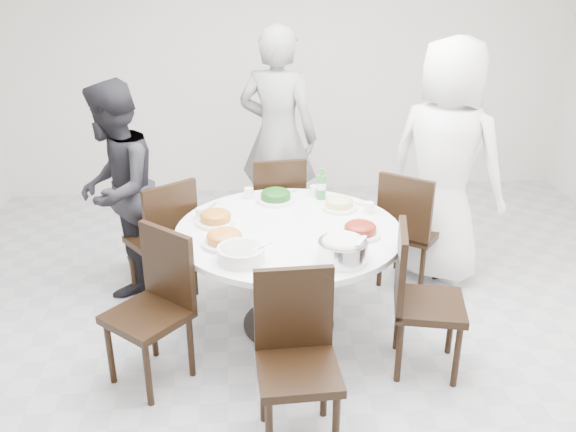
{
  "coord_description": "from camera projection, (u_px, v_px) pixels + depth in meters",
  "views": [
    {
      "loc": [
        -0.57,
        -3.36,
        2.43
      ],
      "look_at": [
        -0.24,
        0.33,
        0.82
      ],
      "focal_mm": 38.0,
      "sensor_mm": 36.0,
      "label": 1
    }
  ],
  "objects": [
    {
      "name": "floor",
      "position": [
        328.0,
        346.0,
        4.09
      ],
      "size": [
        6.0,
        6.0,
        0.01
      ],
      "primitive_type": "cube",
      "color": "#B2B3B7",
      "rests_on": "ground"
    },
    {
      "name": "wall_back",
      "position": [
        288.0,
        61.0,
        6.27
      ],
      "size": [
        6.0,
        0.01,
        2.8
      ],
      "primitive_type": "cube",
      "color": "silver",
      "rests_on": "ground"
    },
    {
      "name": "dining_table",
      "position": [
        289.0,
        278.0,
        4.18
      ],
      "size": [
        1.5,
        1.5,
        0.75
      ],
      "primitive_type": "cylinder",
      "color": "white",
      "rests_on": "floor"
    },
    {
      "name": "chair_ne",
      "position": [
        412.0,
        228.0,
        4.7
      ],
      "size": [
        0.59,
        0.59,
        0.95
      ],
      "primitive_type": "cube",
      "rotation": [
        0.0,
        0.0,
        2.49
      ],
      "color": "black",
      "rests_on": "floor"
    },
    {
      "name": "chair_n",
      "position": [
        277.0,
        208.0,
        5.06
      ],
      "size": [
        0.45,
        0.45,
        0.95
      ],
      "primitive_type": "cube",
      "rotation": [
        0.0,
        0.0,
        3.21
      ],
      "color": "black",
      "rests_on": "floor"
    },
    {
      "name": "chair_nw",
      "position": [
        161.0,
        238.0,
        4.54
      ],
      "size": [
        0.59,
        0.59,
        0.95
      ],
      "primitive_type": "cube",
      "rotation": [
        0.0,
        0.0,
        3.76
      ],
      "color": "black",
      "rests_on": "floor"
    },
    {
      "name": "chair_sw",
      "position": [
        147.0,
        313.0,
        3.59
      ],
      "size": [
        0.59,
        0.59,
        0.95
      ],
      "primitive_type": "cube",
      "rotation": [
        0.0,
        0.0,
        5.55
      ],
      "color": "black",
      "rests_on": "floor"
    },
    {
      "name": "chair_s",
      "position": [
        298.0,
        367.0,
        3.12
      ],
      "size": [
        0.43,
        0.43,
        0.95
      ],
      "primitive_type": "cube",
      "rotation": [
        0.0,
        0.0,
        6.32
      ],
      "color": "black",
      "rests_on": "floor"
    },
    {
      "name": "chair_se",
      "position": [
        430.0,
        302.0,
        3.71
      ],
      "size": [
        0.5,
        0.5,
        0.95
      ],
      "primitive_type": "cube",
      "rotation": [
        0.0,
        0.0,
        7.63
      ],
      "color": "black",
      "rests_on": "floor"
    },
    {
      "name": "diner_right",
      "position": [
        445.0,
        163.0,
        4.65
      ],
      "size": [
        1.09,
        1.07,
        1.9
      ],
      "primitive_type": "imported",
      "rotation": [
        0.0,
        0.0,
        2.41
      ],
      "color": "white",
      "rests_on": "floor"
    },
    {
      "name": "diner_middle",
      "position": [
        278.0,
        137.0,
        5.29
      ],
      "size": [
        0.82,
        0.69,
        1.91
      ],
      "primitive_type": "imported",
      "rotation": [
        0.0,
        0.0,
        2.75
      ],
      "color": "black",
      "rests_on": "floor"
    },
    {
      "name": "diner_left",
      "position": [
        116.0,
        190.0,
        4.52
      ],
      "size": [
        0.68,
        0.84,
        1.62
      ],
      "primitive_type": "imported",
      "rotation": [
        0.0,
        0.0,
        4.62
      ],
      "color": "black",
      "rests_on": "floor"
    },
    {
      "name": "dish_greens",
      "position": [
        276.0,
        197.0,
        4.45
      ],
      "size": [
        0.28,
        0.28,
        0.07
      ],
      "primitive_type": "cylinder",
      "color": "white",
      "rests_on": "dining_table"
    },
    {
      "name": "dish_pale",
      "position": [
        339.0,
        205.0,
        4.32
      ],
      "size": [
        0.25,
        0.25,
        0.07
      ],
      "primitive_type": "cylinder",
      "color": "white",
      "rests_on": "dining_table"
    },
    {
      "name": "dish_orange",
      "position": [
        216.0,
        219.0,
        4.09
      ],
      "size": [
        0.27,
        0.27,
        0.07
      ],
      "primitive_type": "cylinder",
      "color": "white",
      "rests_on": "dining_table"
    },
    {
      "name": "dish_redbrown",
      "position": [
        360.0,
        231.0,
        3.91
      ],
      "size": [
        0.26,
        0.26,
        0.07
      ],
      "primitive_type": "cylinder",
      "color": "white",
      "rests_on": "dining_table"
    },
    {
      "name": "dish_tofu",
      "position": [
        225.0,
        239.0,
        3.79
      ],
      "size": [
        0.29,
        0.29,
        0.07
      ],
      "primitive_type": "cylinder",
      "color": "white",
      "rests_on": "dining_table"
    },
    {
      "name": "rice_bowl",
      "position": [
        343.0,
        251.0,
        3.58
      ],
      "size": [
        0.3,
        0.3,
        0.13
      ],
      "primitive_type": "cylinder",
      "color": "silver",
      "rests_on": "dining_table"
    },
    {
      "name": "soup_bowl",
      "position": [
        241.0,
        254.0,
        3.59
      ],
      "size": [
        0.28,
        0.28,
        0.09
      ],
      "primitive_type": "cylinder",
      "color": "white",
      "rests_on": "dining_table"
    },
    {
      "name": "beverage_bottle",
      "position": [
        322.0,
        184.0,
        4.47
      ],
      "size": [
        0.07,
        0.07,
        0.24
      ],
      "primitive_type": "cylinder",
      "color": "#2F7634",
      "rests_on": "dining_table"
    },
    {
      "name": "tea_cups",
      "position": [
        280.0,
        189.0,
        4.59
      ],
      "size": [
        0.07,
        0.07,
        0.08
      ],
      "primitive_type": "cylinder",
      "color": "white",
      "rests_on": "dining_table"
    },
    {
      "name": "chopsticks",
      "position": [
        279.0,
        191.0,
        4.65
      ],
      "size": [
        0.24,
        0.04,
        0.01
      ],
      "primitive_type": null,
      "color": "tan",
      "rests_on": "dining_table"
    }
  ]
}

